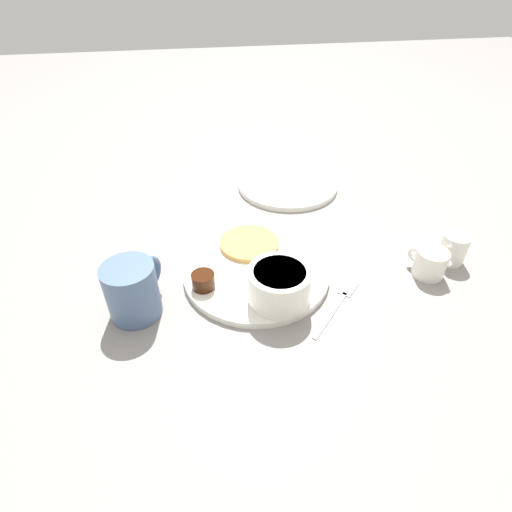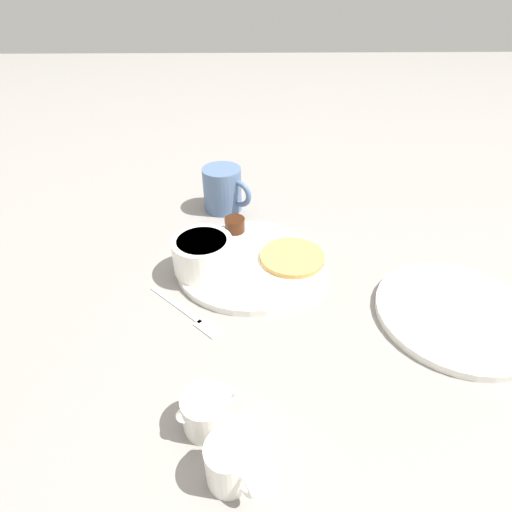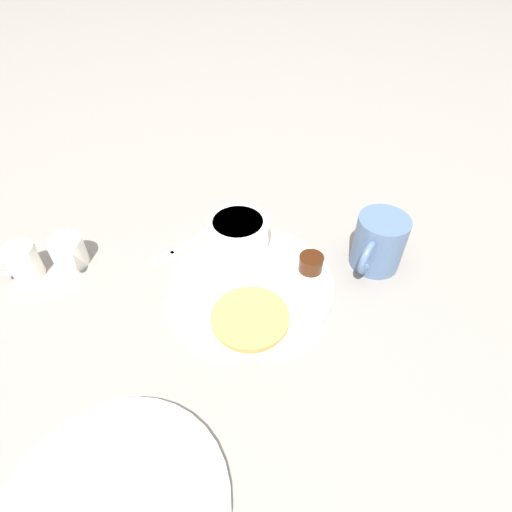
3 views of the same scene
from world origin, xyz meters
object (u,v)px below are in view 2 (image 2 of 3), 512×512
Objects in this scene: bowl at (201,254)px; creamer_pitcher_near at (203,411)px; fork at (189,315)px; coffee_mug at (222,189)px; plate at (248,263)px; creamer_pitcher_far at (225,464)px.

bowl is 0.27m from creamer_pitcher_near.
bowl is at bearing -84.52° from creamer_pitcher_near.
coffee_mug is at bearing -96.32° from fork.
creamer_pitcher_near is (-0.03, 0.27, -0.02)m from bowl.
fork is (0.09, 0.12, -0.00)m from plate.
coffee_mug is 0.49m from creamer_pitcher_near.
coffee_mug is 0.33m from fork.
creamer_pitcher_far is (-0.05, 0.33, -0.01)m from bowl.
bowl is at bearing -80.91° from creamer_pitcher_far.
creamer_pitcher_near is (0.05, 0.29, 0.02)m from plate.
creamer_pitcher_near is at bearing 80.41° from plate.
creamer_pitcher_far is 0.48× the size of fork.
coffee_mug is at bearing -96.13° from bowl.
fork is (0.04, -0.17, -0.02)m from creamer_pitcher_near.
bowl reaches higher than plate.
bowl is at bearing 83.87° from coffee_mug.
creamer_pitcher_far is at bearing 105.65° from fork.
creamer_pitcher_far is 0.24m from fork.
plate reaches higher than fork.
creamer_pitcher_near is 0.18m from fork.
coffee_mug is at bearing -86.95° from creamer_pitcher_far.
creamer_pitcher_near reaches higher than fork.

